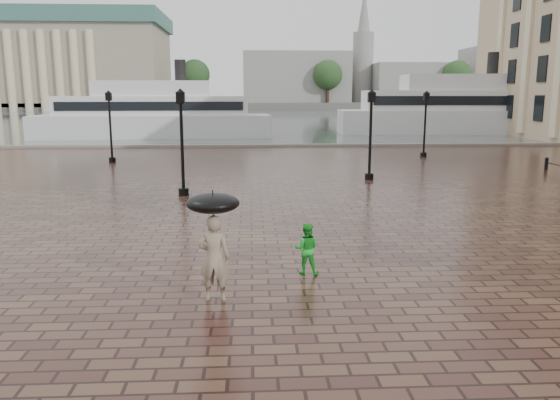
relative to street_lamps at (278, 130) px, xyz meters
The scene contains 13 objects.
ground 17.72m from the street_lamps, 85.10° to the right, with size 300.00×300.00×0.00m, color #351C18.
harbour_water 74.55m from the street_lamps, 88.85° to the left, with size 240.00×240.00×0.00m, color #485357.
quay_edge 14.76m from the street_lamps, 84.09° to the left, with size 80.00×0.60×0.30m, color slate.
far_shore 142.51m from the street_lamps, 89.40° to the left, with size 300.00×60.00×2.00m, color #4C4C47.
museum 138.40m from the street_lamps, 112.83° to the left, with size 57.00×32.50×26.00m.
distant_skyline 141.67m from the street_lamps, 69.46° to the left, with size 102.50×22.00×33.00m.
far_trees 120.72m from the street_lamps, 89.29° to the left, with size 188.00×8.00×13.50m.
street_lamps is the anchor object (origin of this frame).
adult_pedestrian 20.13m from the street_lamps, 96.71° to the right, with size 0.68×0.45×1.86m, color gray.
child_pedestrian 18.38m from the street_lamps, 90.74° to the right, with size 0.61×0.48×1.26m, color green.
ferry_near 27.40m from the street_lamps, 114.37° to the left, with size 23.65×6.99×7.66m.
ferry_far 36.18m from the street_lamps, 53.15° to the left, with size 27.05×7.90×8.77m.
umbrella 20.09m from the street_lamps, 96.71° to the right, with size 1.10×1.10×1.19m.
Camera 1 is at (-3.05, -13.48, 4.31)m, focal length 35.00 mm.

